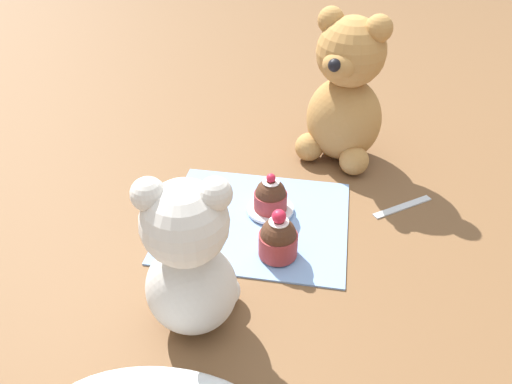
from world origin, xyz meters
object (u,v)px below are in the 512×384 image
Objects in this scene: cupcake_near_cream_bear at (278,238)px; cupcake_near_tan_bear at (271,196)px; teddy_bear_tan at (345,95)px; teaspoon at (403,206)px; teddy_bear_cream at (189,260)px; saucer_plate at (270,209)px.

cupcake_near_cream_bear is 0.10m from cupcake_near_tan_bear.
cupcake_near_tan_bear is at bearing -95.99° from teddy_bear_tan.
teddy_bear_tan is 0.21m from teaspoon.
teaspoon is at bearing -144.06° from teddy_bear_cream.
teddy_bear_cream is 0.25m from saucer_plate.
cupcake_near_cream_bear is at bearing 104.57° from cupcake_near_tan_bear.
saucer_plate is 1.15× the size of cupcake_near_tan_bear.
teddy_bear_tan reaches higher than cupcake_near_cream_bear.
teaspoon is (-0.20, -0.05, -0.03)m from cupcake_near_tan_bear.
teddy_bear_cream is 3.38× the size of cupcake_near_tan_bear.
cupcake_near_cream_bear reaches higher than teaspoon.
teddy_bear_cream is at bearing 75.26° from saucer_plate.
cupcake_near_tan_bear is 0.58× the size of teaspoon.
teddy_bear_tan reaches higher than teaspoon.
teddy_bear_cream reaches higher than cupcake_near_cream_bear.
saucer_plate is (0.10, 0.19, -0.11)m from teddy_bear_tan.
teaspoon is at bearing -30.45° from teddy_bear_tan.
cupcake_near_tan_bear is (0.02, -0.09, -0.00)m from cupcake_near_cream_bear.
cupcake_near_tan_bear is 0.21m from teaspoon.
teddy_bear_cream is at bearing 75.26° from cupcake_near_tan_bear.
teaspoon is at bearing -166.21° from cupcake_near_tan_bear.
saucer_plate reaches higher than teaspoon.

